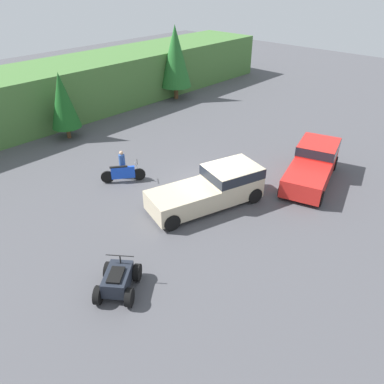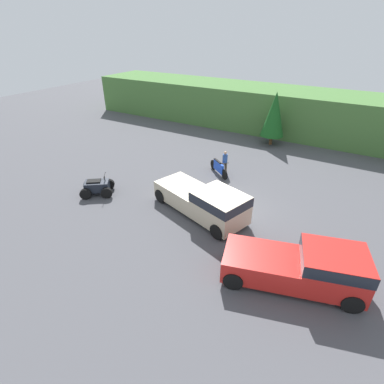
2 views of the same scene
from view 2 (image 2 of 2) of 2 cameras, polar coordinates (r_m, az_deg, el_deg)
name	(u,v)px [view 2 (image 2 of 2)]	position (r m, az deg, el deg)	size (l,w,h in m)	color
ground_plane	(226,212)	(16.77, 6.56, -3.80)	(80.00, 80.00, 0.00)	#4C4C51
hillside_backdrop	(301,113)	(30.34, 19.99, 13.99)	(44.00, 6.00, 3.82)	#477538
tree_left	(274,114)	(26.34, 15.40, 14.07)	(1.94, 1.94, 4.42)	brown
pickup_truck_red	(305,266)	(12.74, 20.72, -13.02)	(5.68, 3.43, 1.77)	red
pickup_truck_second	(206,201)	(15.87, 2.67, -1.71)	(5.98, 3.66, 1.77)	beige
dirt_bike	(219,168)	(20.71, 5.12, 4.63)	(1.98, 1.52, 1.15)	black
quad_atv	(97,187)	(19.07, -17.61, 0.95)	(2.31, 2.20, 1.21)	black
rider_person	(225,161)	(20.75, 6.28, 5.81)	(0.47, 0.47, 1.62)	brown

